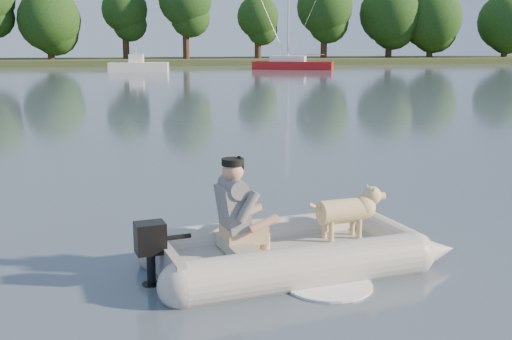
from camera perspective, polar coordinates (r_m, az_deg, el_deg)
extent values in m
plane|color=slate|center=(7.96, 0.10, -7.55)|extent=(160.00, 160.00, 0.00)
cube|color=#47512D|center=(69.45, -9.40, 9.46)|extent=(160.00, 12.00, 0.70)
cylinder|color=#332316|center=(69.26, -17.77, 10.08)|extent=(0.70, 0.70, 2.94)
sphere|color=#244E1A|center=(69.28, -17.92, 12.58)|extent=(6.27, 6.27, 6.27)
cylinder|color=#332316|center=(69.36, -11.48, 10.70)|extent=(0.70, 0.70, 3.67)
sphere|color=#244E1A|center=(69.42, -11.61, 13.81)|extent=(4.69, 4.69, 4.69)
cylinder|color=#332316|center=(67.74, -6.24, 11.10)|extent=(0.70, 0.70, 4.29)
sphere|color=#244E1A|center=(67.85, -6.32, 14.83)|extent=(5.43, 5.43, 5.43)
cylinder|color=#332316|center=(69.00, 0.17, 10.73)|extent=(0.70, 0.70, 3.21)
sphere|color=#244E1A|center=(69.03, 0.17, 13.47)|extent=(4.41, 4.41, 4.41)
cylinder|color=#332316|center=(71.32, 6.05, 10.98)|extent=(0.70, 0.70, 3.94)
sphere|color=#244E1A|center=(71.40, 6.12, 14.23)|extent=(6.03, 6.03, 6.03)
cylinder|color=#332316|center=(74.06, 11.71, 10.67)|extent=(0.70, 0.70, 3.52)
sphere|color=#244E1A|center=(74.11, 11.82, 13.46)|extent=(6.68, 6.68, 6.68)
cylinder|color=#332316|center=(75.77, 15.18, 10.41)|extent=(0.70, 0.70, 3.21)
sphere|color=#244E1A|center=(75.80, 15.31, 12.90)|extent=(6.79, 6.79, 6.79)
cylinder|color=#332316|center=(79.78, 21.20, 9.98)|extent=(0.70, 0.70, 2.96)
sphere|color=#244E1A|center=(79.80, 21.37, 12.17)|extent=(6.40, 6.40, 6.40)
cube|color=#A41214|center=(56.97, 3.30, 9.18)|extent=(7.20, 4.51, 0.87)
cube|color=white|center=(57.02, 2.87, 9.84)|extent=(3.39, 2.58, 0.52)
cylinder|color=#A5A5AA|center=(57.04, 2.91, 13.97)|extent=(0.14, 0.14, 8.66)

